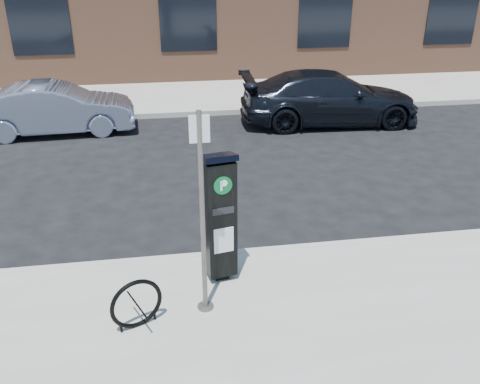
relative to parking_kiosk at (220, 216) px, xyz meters
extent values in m
plane|color=black|center=(0.44, 0.66, -1.13)|extent=(120.00, 120.00, 0.00)
cube|color=gray|center=(0.44, 14.66, -1.06)|extent=(60.00, 12.00, 0.15)
cube|color=#9E9B93|center=(0.44, 0.64, -1.06)|extent=(60.00, 0.12, 0.16)
cube|color=#9E9B93|center=(0.44, 8.68, -1.06)|extent=(60.00, 0.12, 0.16)
cube|color=black|center=(-4.56, 12.64, 1.87)|extent=(2.00, 0.06, 3.50)
cube|color=black|center=(0.00, 0.00, -0.93)|extent=(0.23, 0.23, 0.10)
cube|color=black|center=(0.00, 0.00, -0.03)|extent=(0.46, 0.42, 1.70)
cube|color=black|center=(0.00, 0.00, 0.85)|extent=(0.50, 0.46, 0.16)
cylinder|color=#064C21|center=(0.03, -0.17, 0.54)|extent=(0.25, 0.06, 0.25)
cube|color=white|center=(0.03, -0.17, 0.54)|extent=(0.09, 0.02, 0.14)
cube|color=silver|center=(0.03, -0.17, -0.28)|extent=(0.28, 0.06, 0.38)
cube|color=black|center=(0.03, -0.17, 0.17)|extent=(0.30, 0.06, 0.10)
cylinder|color=#4D4944|center=(-0.29, -0.68, -0.97)|extent=(0.21, 0.21, 0.03)
cylinder|color=#4D4944|center=(-0.29, -0.68, 0.35)|extent=(0.06, 0.06, 2.67)
cube|color=silver|center=(-0.29, -0.68, 1.48)|extent=(0.24, 0.03, 0.32)
torus|color=black|center=(-1.15, -0.91, -0.65)|extent=(0.64, 0.32, 0.68)
cylinder|color=black|center=(-1.35, -1.00, -0.92)|extent=(0.03, 0.03, 0.13)
cylinder|color=black|center=(-0.95, -0.82, -0.92)|extent=(0.03, 0.03, 0.13)
imported|color=#8590AA|center=(-3.47, 7.66, -0.46)|extent=(4.15, 1.64, 1.34)
imported|color=black|center=(4.03, 7.41, -0.40)|extent=(5.13, 2.28, 1.46)
camera|label=1|loc=(-0.69, -6.11, 3.23)|focal=38.00mm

